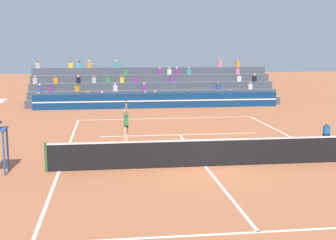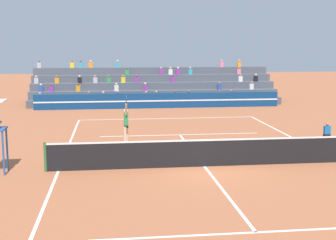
# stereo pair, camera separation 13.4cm
# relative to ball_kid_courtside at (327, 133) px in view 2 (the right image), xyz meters

# --- Properties ---
(ground_plane) EXTENTS (120.00, 120.00, 0.00)m
(ground_plane) POSITION_rel_ball_kid_courtside_xyz_m (-7.05, -4.41, -0.33)
(ground_plane) COLOR #AD603D
(court_lines) EXTENTS (11.10, 23.90, 0.01)m
(court_lines) POSITION_rel_ball_kid_courtside_xyz_m (-7.05, -4.41, -0.33)
(court_lines) COLOR white
(court_lines) RESTS_ON ground
(tennis_net) EXTENTS (12.00, 0.10, 1.10)m
(tennis_net) POSITION_rel_ball_kid_courtside_xyz_m (-7.05, -4.41, 0.21)
(tennis_net) COLOR #2D6B38
(tennis_net) RESTS_ON ground
(sponsor_banner_wall) EXTENTS (18.00, 0.26, 1.10)m
(sponsor_banner_wall) POSITION_rel_ball_kid_courtside_xyz_m (-7.05, 12.45, 0.22)
(sponsor_banner_wall) COLOR navy
(sponsor_banner_wall) RESTS_ON ground
(bleacher_stand) EXTENTS (19.35, 4.75, 3.38)m
(bleacher_stand) POSITION_rel_ball_kid_courtside_xyz_m (-7.06, 16.25, 0.69)
(bleacher_stand) COLOR #4C515B
(bleacher_stand) RESTS_ON ground
(ball_kid_courtside) EXTENTS (0.30, 0.36, 0.84)m
(ball_kid_courtside) POSITION_rel_ball_kid_courtside_xyz_m (0.00, 0.00, 0.00)
(ball_kid_courtside) COLOR black
(ball_kid_courtside) RESTS_ON ground
(tennis_player) EXTENTS (0.34, 1.10, 2.46)m
(tennis_player) POSITION_rel_ball_kid_courtside_xyz_m (-9.89, -0.23, 0.66)
(tennis_player) COLOR beige
(tennis_player) RESTS_ON ground
(tennis_ball) EXTENTS (0.07, 0.07, 0.07)m
(tennis_ball) POSITION_rel_ball_kid_courtside_xyz_m (-4.93, 5.62, -0.30)
(tennis_ball) COLOR #C6DB33
(tennis_ball) RESTS_ON ground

